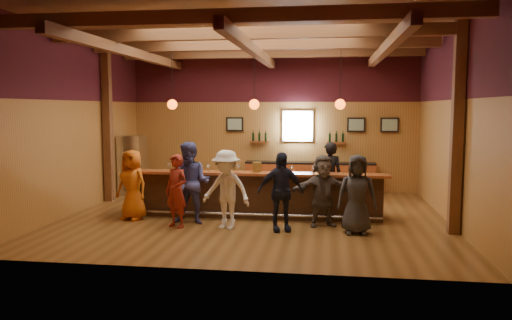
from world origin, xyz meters
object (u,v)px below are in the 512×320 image
at_px(customer_brown, 323,191).
at_px(bottle_a, 281,166).
at_px(customer_denim, 191,183).
at_px(customer_navy, 281,192).
at_px(ice_bucket, 257,167).
at_px(bartender, 329,177).
at_px(customer_dark, 357,194).
at_px(bar_counter, 256,194).
at_px(stainless_fridge, 133,165).
at_px(back_bar_cabinet, 310,177).
at_px(customer_white, 226,190).
at_px(customer_orange, 132,185).
at_px(customer_redvest, 176,191).

height_order(customer_brown, bottle_a, customer_brown).
distance_m(customer_denim, customer_navy, 2.10).
height_order(ice_bucket, bottle_a, bottle_a).
bearing_deg(bartender, customer_dark, 96.50).
bearing_deg(customer_dark, ice_bucket, 151.47).
height_order(bar_counter, customer_dark, customer_dark).
bearing_deg(stainless_fridge, bottle_a, -28.95).
height_order(back_bar_cabinet, customer_navy, customer_navy).
xyz_separation_m(customer_navy, customer_brown, (0.89, 0.55, -0.05)).
relative_size(customer_white, customer_navy, 1.02).
height_order(customer_denim, ice_bucket, customer_denim).
distance_m(customer_denim, bartender, 3.62).
bearing_deg(ice_bucket, customer_orange, -169.37).
xyz_separation_m(customer_brown, bottle_a, (-1.00, 0.70, 0.44)).
bearing_deg(customer_navy, customer_dark, -18.35).
bearing_deg(customer_brown, customer_orange, 162.18).
relative_size(stainless_fridge, ice_bucket, 7.74).
xyz_separation_m(back_bar_cabinet, stainless_fridge, (-5.30, -1.12, 0.42)).
bearing_deg(stainless_fridge, customer_white, -46.39).
distance_m(bar_counter, customer_redvest, 2.12).
height_order(stainless_fridge, bartender, stainless_fridge).
bearing_deg(customer_redvest, bottle_a, 57.88).
xyz_separation_m(customer_orange, customer_white, (2.37, -0.60, 0.04)).
xyz_separation_m(bar_counter, customer_dark, (2.33, -1.43, 0.31)).
distance_m(customer_orange, customer_denim, 1.51).
xyz_separation_m(customer_white, customer_brown, (2.07, 0.53, -0.06)).
bearing_deg(customer_brown, ice_bucket, 141.67).
bearing_deg(bar_counter, ice_bucket, -75.52).
height_order(customer_orange, customer_navy, customer_navy).
bearing_deg(customer_denim, customer_redvest, -117.84).
height_order(customer_redvest, customer_white, customer_white).
distance_m(customer_orange, customer_redvest, 1.40).
bearing_deg(customer_orange, bartender, 37.44).
height_order(back_bar_cabinet, customer_denim, customer_denim).
bearing_deg(bottle_a, stainless_fridge, 151.05).
height_order(customer_orange, ice_bucket, customer_orange).
relative_size(customer_redvest, customer_denim, 0.87).
xyz_separation_m(stainless_fridge, customer_dark, (6.44, -3.88, -0.07)).
relative_size(bar_counter, bartender, 3.57).
height_order(customer_denim, customer_brown, customer_denim).
bearing_deg(customer_redvest, customer_navy, 27.95).
bearing_deg(bar_counter, customer_denim, -142.12).
distance_m(back_bar_cabinet, customer_white, 5.25).
relative_size(bar_counter, customer_orange, 3.83).
bearing_deg(customer_white, customer_redvest, -163.10).
xyz_separation_m(customer_redvest, customer_brown, (3.18, 0.54, -0.01)).
bearing_deg(bartender, bar_counter, 17.61).
relative_size(customer_orange, customer_brown, 1.03).
bearing_deg(customer_dark, back_bar_cabinet, 101.67).
bearing_deg(customer_redvest, customer_orange, -177.57).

